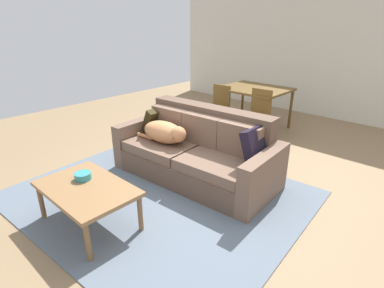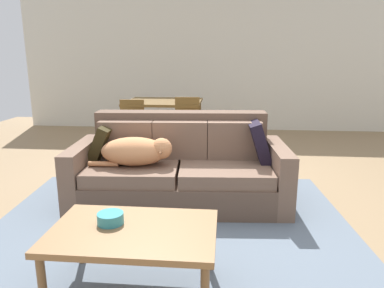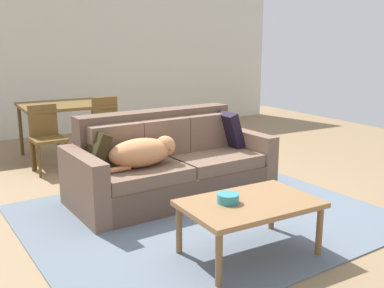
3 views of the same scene
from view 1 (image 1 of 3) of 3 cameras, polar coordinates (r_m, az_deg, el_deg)
The scene contains 12 objects.
ground_plane at distance 3.96m, azimuth 3.32°, elevation -7.54°, with size 10.00×10.00×0.00m, color #8D7250.
back_partition at distance 7.04m, azimuth 25.56°, elevation 15.19°, with size 8.00×0.12×2.70m, color beige.
area_rug at distance 3.75m, azimuth -6.08°, elevation -9.39°, with size 3.19×2.71×0.01m, color slate.
couch at distance 4.03m, azimuth 1.05°, elevation -1.56°, with size 2.20×1.09×0.90m.
dog_on_left_cushion at distance 4.06m, azimuth -4.99°, elevation 2.19°, with size 0.81×0.39×0.28m.
throw_pillow_by_left_arm at distance 4.47m, azimuth -6.79°, elevation 4.38°, with size 0.11×0.37×0.37m, color #312812.
throw_pillow_by_right_arm at distance 3.56m, azimuth 11.90°, elevation -0.33°, with size 0.11×0.43×0.43m, color black.
coffee_table at distance 3.22m, azimuth -19.01°, elevation -8.25°, with size 1.03×0.66×0.44m.
bowl_on_coffee_table at distance 3.34m, azimuth -19.64°, elevation -5.63°, with size 0.17×0.17×0.07m, color teal.
dining_table at distance 5.92m, azimuth 11.55°, elevation 9.51°, with size 1.19×1.00×0.78m.
dining_chair_near_left at distance 5.72m, azimuth 4.86°, elevation 7.08°, with size 0.42×0.42×0.85m.
dining_chair_near_right at distance 5.27m, azimuth 12.08°, elevation 5.56°, with size 0.42×0.42×0.89m.
Camera 1 is at (2.15, -2.68, 1.96)m, focal length 28.66 mm.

